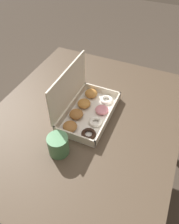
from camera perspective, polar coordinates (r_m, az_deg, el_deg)
The scene contains 4 objects.
ground_plane at distance 1.75m, azimuth -0.95°, elevation -17.42°, with size 8.00×8.00×0.00m, color #42382D.
dining_table at distance 1.23m, azimuth -1.30°, elevation -4.16°, with size 1.20×0.99×0.70m.
donut_box at distance 1.16m, azimuth -1.39°, elevation 1.49°, with size 0.38×0.23×0.26m.
coffee_mug at distance 1.00m, azimuth -8.18°, elevation -8.47°, with size 0.09×0.09×0.10m.
Camera 1 is at (-0.71, -0.34, 1.56)m, focal length 35.00 mm.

